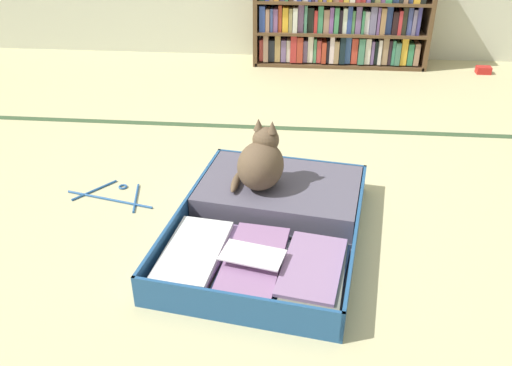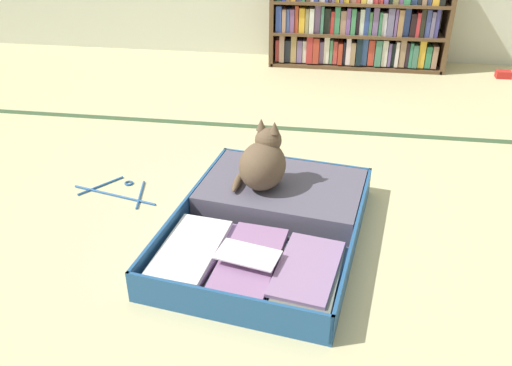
# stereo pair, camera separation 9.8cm
# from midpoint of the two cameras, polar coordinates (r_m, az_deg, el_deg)

# --- Properties ---
(ground_plane) EXTENTS (10.00, 10.00, 0.00)m
(ground_plane) POSITION_cam_midpoint_polar(r_m,az_deg,el_deg) (2.18, -2.38, -5.19)
(ground_plane) COLOR #CAC18D
(tatami_border) EXTENTS (4.80, 0.05, 0.00)m
(tatami_border) POSITION_cam_midpoint_polar(r_m,az_deg,el_deg) (3.06, 0.04, 5.93)
(tatami_border) COLOR #375132
(tatami_border) RESTS_ON ground_plane
(bookshelf) EXTENTS (1.26, 0.28, 0.71)m
(bookshelf) POSITION_cam_midpoint_polar(r_m,az_deg,el_deg) (4.11, 8.20, 17.03)
(bookshelf) COLOR brown
(bookshelf) RESTS_ON ground_plane
(open_suitcase) EXTENTS (0.83, 1.05, 0.12)m
(open_suitcase) POSITION_cam_midpoint_polar(r_m,az_deg,el_deg) (2.16, 0.26, -3.87)
(open_suitcase) COLOR #225186
(open_suitcase) RESTS_ON ground_plane
(black_cat) EXTENTS (0.25, 0.27, 0.29)m
(black_cat) POSITION_cam_midpoint_polar(r_m,az_deg,el_deg) (2.19, -0.70, 2.17)
(black_cat) COLOR brown
(black_cat) RESTS_ON open_suitcase
(clothes_hanger) EXTENTS (0.42, 0.26, 0.01)m
(clothes_hanger) POSITION_cam_midpoint_polar(r_m,az_deg,el_deg) (2.50, -15.95, -1.26)
(clothes_hanger) COLOR #285999
(clothes_hanger) RESTS_ON ground_plane
(small_red_pouch) EXTENTS (0.10, 0.07, 0.05)m
(small_red_pouch) POSITION_cam_midpoint_polar(r_m,az_deg,el_deg) (4.24, 22.39, 11.03)
(small_red_pouch) COLOR red
(small_red_pouch) RESTS_ON ground_plane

